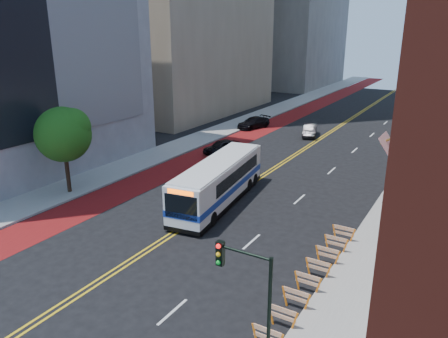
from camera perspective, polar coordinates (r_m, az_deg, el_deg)
name	(u,v)px	position (r m, az deg, el deg)	size (l,w,h in m)	color
ground	(125,265)	(25.27, -12.86, -12.11)	(160.00, 160.00, 0.00)	black
sidewalk_left	(219,131)	(54.61, -0.61, 4.97)	(4.00, 140.00, 0.15)	gray
sidewalk_right	(428,160)	(47.30, 25.14, 1.12)	(4.00, 140.00, 0.15)	gray
bus_lane_paint	(247,135)	(52.77, 3.03, 4.39)	(3.60, 140.00, 0.01)	#630E11
center_line_inner	(310,144)	(49.73, 11.15, 3.21)	(0.14, 140.00, 0.01)	gold
center_line_outer	(313,145)	(49.62, 11.54, 3.15)	(0.14, 140.00, 0.01)	gold
lane_dashes	(372,135)	(55.97, 18.76, 4.25)	(0.14, 98.20, 0.01)	silver
construction_barriers	(313,273)	(23.10, 11.57, -13.17)	(1.42, 10.91, 1.00)	orange
street_tree	(64,132)	(35.19, -20.19, 4.51)	(4.20, 4.20, 6.70)	black
traffic_signal	(247,287)	(16.08, 3.04, -15.14)	(2.21, 0.34, 5.07)	black
transit_bus	(219,181)	(32.15, -0.62, -1.58)	(4.15, 11.99, 3.23)	silver
car_a	(222,147)	(45.05, -0.28, 2.93)	(1.67, 4.16, 1.42)	black
car_b	(310,130)	(53.24, 11.16, 4.99)	(1.52, 4.37, 1.44)	black
car_c	(253,123)	(56.65, 3.86, 6.06)	(1.97, 4.85, 1.41)	black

